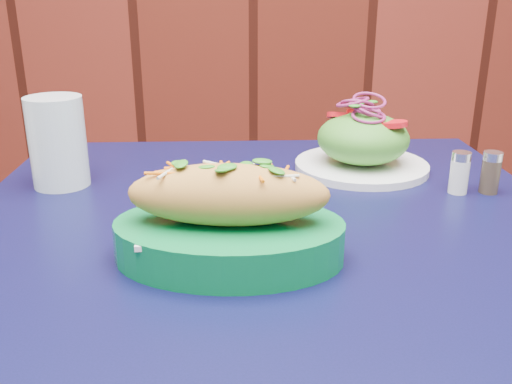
{
  "coord_description": "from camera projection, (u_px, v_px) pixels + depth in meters",
  "views": [
    {
      "loc": [
        0.37,
        1.0,
        1.04
      ],
      "look_at": [
        0.38,
        1.62,
        0.81
      ],
      "focal_mm": 40.0,
      "sensor_mm": 36.0,
      "label": 1
    }
  ],
  "objects": [
    {
      "name": "water_glass",
      "position": [
        58.0,
        142.0,
        0.84
      ],
      "size": [
        0.08,
        0.08,
        0.13
      ],
      "primitive_type": "cylinder",
      "color": "silver",
      "rests_on": "cafe_table"
    },
    {
      "name": "banh_mi_basket",
      "position": [
        229.0,
        221.0,
        0.62
      ],
      "size": [
        0.26,
        0.18,
        0.12
      ],
      "rotation": [
        0.0,
        0.0,
        -0.06
      ],
      "color": "#077336",
      "rests_on": "cafe_table"
    },
    {
      "name": "cafe_table",
      "position": [
        267.0,
        282.0,
        0.76
      ],
      "size": [
        0.82,
        0.82,
        0.75
      ],
      "rotation": [
        0.0,
        0.0,
        0.03
      ],
      "color": "black",
      "rests_on": "ground"
    },
    {
      "name": "salt_shaker",
      "position": [
        460.0,
        173.0,
        0.82
      ],
      "size": [
        0.03,
        0.03,
        0.06
      ],
      "color": "white",
      "rests_on": "cafe_table"
    },
    {
      "name": "salad_plate",
      "position": [
        363.0,
        143.0,
        0.92
      ],
      "size": [
        0.22,
        0.22,
        0.12
      ],
      "rotation": [
        0.0,
        0.0,
        0.36
      ],
      "color": "white",
      "rests_on": "cafe_table"
    },
    {
      "name": "pepper_shaker",
      "position": [
        491.0,
        172.0,
        0.82
      ],
      "size": [
        0.03,
        0.03,
        0.06
      ],
      "color": "#3F3326",
      "rests_on": "cafe_table"
    }
  ]
}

